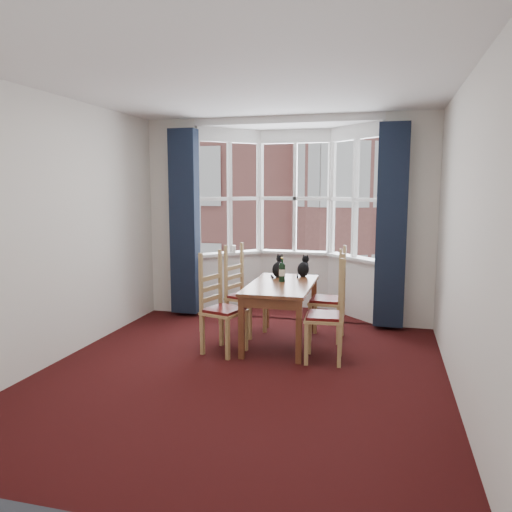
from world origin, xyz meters
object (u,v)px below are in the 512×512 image
(dining_table, at_px, (281,291))
(wine_bottle, at_px, (282,271))
(chair_right_far, at_px, (334,302))
(candle_short, at_px, (242,249))
(chair_left_far, at_px, (240,297))
(cat_left, at_px, (279,268))
(chair_left_near, at_px, (217,310))
(chair_right_near, at_px, (333,318))
(cat_right, at_px, (303,268))
(candle_tall, at_px, (234,249))

(dining_table, distance_m, wine_bottle, 0.26)
(chair_right_far, bearing_deg, candle_short, 141.56)
(chair_left_far, xyz_separation_m, cat_left, (0.47, 0.12, 0.37))
(chair_left_near, bearing_deg, chair_right_far, 32.15)
(chair_left_near, relative_size, chair_right_near, 1.00)
(chair_right_near, xyz_separation_m, cat_right, (-0.48, 0.99, 0.36))
(candle_tall, relative_size, candle_short, 1.03)
(chair_right_far, xyz_separation_m, cat_left, (-0.71, 0.10, 0.37))
(dining_table, relative_size, candle_tall, 12.65)
(chair_right_near, relative_size, candle_tall, 8.53)
(chair_left_near, xyz_separation_m, cat_left, (0.51, 0.87, 0.37))
(wine_bottle, xyz_separation_m, candle_tall, (-1.03, 1.36, 0.07))
(cat_right, xyz_separation_m, wine_bottle, (-0.19, -0.40, 0.02))
(candle_tall, xyz_separation_m, candle_short, (0.12, 0.03, -0.00))
(cat_right, bearing_deg, dining_table, -108.25)
(chair_left_near, height_order, cat_left, cat_left)
(cat_left, relative_size, wine_bottle, 1.01)
(chair_left_near, xyz_separation_m, wine_bottle, (0.62, 0.59, 0.38))
(chair_right_near, xyz_separation_m, candle_tall, (-1.70, 1.95, 0.45))
(chair_left_far, relative_size, chair_right_near, 1.00)
(chair_right_far, bearing_deg, dining_table, -152.06)
(chair_right_far, distance_m, cat_left, 0.81)
(chair_left_near, bearing_deg, candle_short, 98.43)
(chair_right_near, xyz_separation_m, cat_left, (-0.78, 0.88, 0.37))
(chair_left_near, bearing_deg, wine_bottle, 43.52)
(wine_bottle, bearing_deg, cat_right, 64.50)
(candle_short, bearing_deg, chair_left_near, -81.57)
(dining_table, bearing_deg, candle_tall, 125.01)
(dining_table, relative_size, cat_left, 4.60)
(cat_left, bearing_deg, candle_tall, 130.71)
(chair_left_far, xyz_separation_m, wine_bottle, (0.58, -0.17, 0.38))
(wine_bottle, height_order, candle_tall, wine_bottle)
(wine_bottle, bearing_deg, candle_short, 123.17)
(cat_left, height_order, wine_bottle, wine_bottle)
(wine_bottle, bearing_deg, chair_right_near, -41.01)
(candle_tall, bearing_deg, cat_left, -49.29)
(dining_table, height_order, candle_short, candle_short)
(chair_left_far, relative_size, wine_bottle, 3.14)
(chair_left_far, height_order, candle_short, candle_short)
(chair_left_near, bearing_deg, candle_tall, 101.91)
(chair_right_far, height_order, candle_tall, candle_tall)
(chair_left_near, height_order, candle_short, candle_short)
(dining_table, bearing_deg, cat_right, 71.75)
(chair_left_near, relative_size, cat_right, 3.27)
(cat_right, bearing_deg, chair_right_near, -64.09)
(chair_left_near, relative_size, wine_bottle, 3.14)
(chair_right_far, bearing_deg, candle_tall, 144.31)
(cat_left, xyz_separation_m, wine_bottle, (0.10, -0.29, 0.02))
(chair_left_far, relative_size, chair_right_far, 1.00)
(chair_right_far, height_order, candle_short, candle_short)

